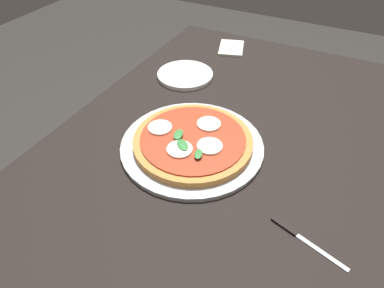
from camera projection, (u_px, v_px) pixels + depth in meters
The scene contains 6 objects.
dining_table at pixel (208, 184), 0.91m from camera, with size 1.45×0.85×0.75m.
serving_tray at pixel (192, 145), 0.87m from camera, with size 0.37×0.37×0.01m, color silver.
pizza at pixel (193, 141), 0.85m from camera, with size 0.31×0.31×0.03m.
plate_white at pixel (185, 75), 1.13m from camera, with size 0.19×0.19×0.01m, color white.
napkin at pixel (231, 48), 1.29m from camera, with size 0.13×0.09×0.01m, color white.
knife at pixel (298, 236), 0.67m from camera, with size 0.06×0.16×0.01m.
Camera 1 is at (-0.56, -0.24, 1.33)m, focal length 31.32 mm.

